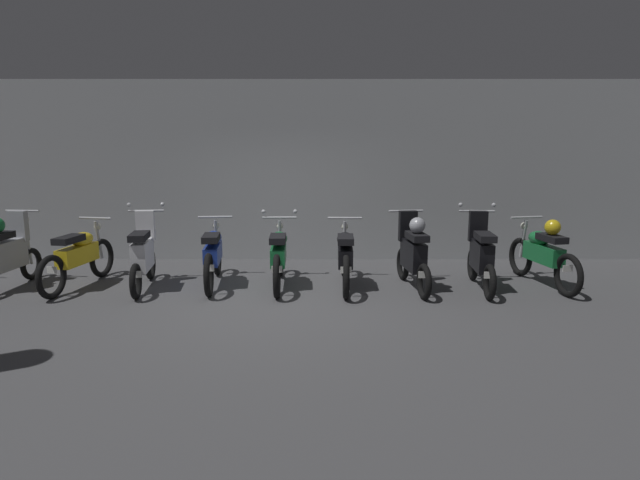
# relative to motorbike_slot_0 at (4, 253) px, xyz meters

# --- Properties ---
(ground_plane) EXTENTS (80.00, 80.00, 0.00)m
(ground_plane) POSITION_rel_motorbike_slot_0_xyz_m (4.16, -0.66, -0.57)
(ground_plane) COLOR #4C4C4F
(back_wall) EXTENTS (16.33, 0.30, 3.35)m
(back_wall) POSITION_rel_motorbike_slot_0_xyz_m (4.16, 2.21, 1.11)
(back_wall) COLOR #9EA0A3
(back_wall) RESTS_ON ground
(motorbike_slot_0) EXTENTS (0.56, 1.68, 1.18)m
(motorbike_slot_0) POSITION_rel_motorbike_slot_0_xyz_m (0.00, 0.00, 0.00)
(motorbike_slot_0) COLOR black
(motorbike_slot_0) RESTS_ON ground
(motorbike_slot_1) EXTENTS (0.59, 1.94, 1.03)m
(motorbike_slot_1) POSITION_rel_motorbike_slot_0_xyz_m (1.04, 0.10, -0.08)
(motorbike_slot_1) COLOR black
(motorbike_slot_1) RESTS_ON ground
(motorbike_slot_2) EXTENTS (0.59, 1.68, 1.29)m
(motorbike_slot_2) POSITION_rel_motorbike_slot_0_xyz_m (2.08, 0.03, -0.04)
(motorbike_slot_2) COLOR black
(motorbike_slot_2) RESTS_ON ground
(motorbike_slot_3) EXTENTS (0.56, 1.95, 1.03)m
(motorbike_slot_3) POSITION_rel_motorbike_slot_0_xyz_m (3.12, 0.23, -0.08)
(motorbike_slot_3) COLOR black
(motorbike_slot_3) RESTS_ON ground
(motorbike_slot_4) EXTENTS (0.59, 1.95, 1.15)m
(motorbike_slot_4) POSITION_rel_motorbike_slot_0_xyz_m (4.16, 0.16, -0.07)
(motorbike_slot_4) COLOR black
(motorbike_slot_4) RESTS_ON ground
(motorbike_slot_5) EXTENTS (0.56, 1.95, 1.03)m
(motorbike_slot_5) POSITION_rel_motorbike_slot_0_xyz_m (5.20, 0.11, -0.08)
(motorbike_slot_5) COLOR black
(motorbike_slot_5) RESTS_ON ground
(motorbike_slot_6) EXTENTS (0.56, 1.68, 1.18)m
(motorbike_slot_6) POSITION_rel_motorbike_slot_0_xyz_m (6.24, -0.00, 0.00)
(motorbike_slot_6) COLOR black
(motorbike_slot_6) RESTS_ON ground
(motorbike_slot_7) EXTENTS (0.59, 1.68, 1.29)m
(motorbike_slot_7) POSITION_rel_motorbike_slot_0_xyz_m (7.29, -0.01, -0.04)
(motorbike_slot_7) COLOR black
(motorbike_slot_7) RESTS_ON ground
(motorbike_slot_8) EXTENTS (0.61, 1.93, 1.08)m
(motorbike_slot_8) POSITION_rel_motorbike_slot_0_xyz_m (8.33, 0.18, -0.04)
(motorbike_slot_8) COLOR black
(motorbike_slot_8) RESTS_ON ground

